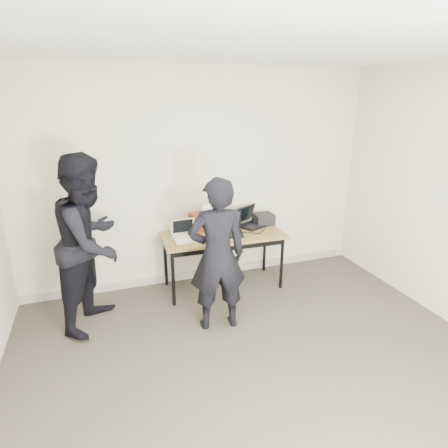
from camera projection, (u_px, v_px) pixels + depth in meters
name	position (u px, v px, depth m)	size (l,w,h in m)	color
room	(284.00, 241.00, 2.69)	(4.60, 4.60, 2.80)	#413B31
desk	(223.00, 239.00, 4.64)	(1.51, 0.68, 0.72)	brown
laptop_beige	(185.00, 235.00, 4.45)	(0.29, 0.29, 0.23)	beige
laptop_center	(228.00, 229.00, 4.64)	(0.41, 0.40, 0.26)	black
laptop_right	(250.00, 221.00, 4.91)	(0.46, 0.45, 0.25)	black
leather_satchel	(204.00, 221.00, 4.72)	(0.38, 0.23, 0.25)	brown
tissue	(206.00, 208.00, 4.69)	(0.13, 0.10, 0.08)	white
equipment_box	(264.00, 219.00, 4.96)	(0.25, 0.21, 0.14)	black
power_brick	(210.00, 240.00, 4.39)	(0.08, 0.05, 0.03)	black
cables	(226.00, 235.00, 4.60)	(1.15, 0.31, 0.01)	black
person_typist	(217.00, 256.00, 3.78)	(0.59, 0.39, 1.62)	black
person_observer	(91.00, 242.00, 3.83)	(0.89, 0.69, 1.84)	black
baseboard	(202.00, 273.00, 5.11)	(4.50, 0.03, 0.10)	#A7A18A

